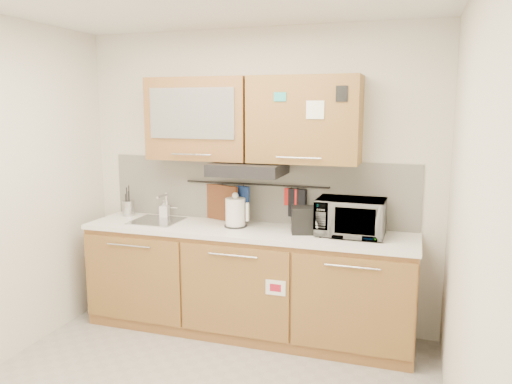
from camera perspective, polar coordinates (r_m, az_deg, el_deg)
The scene contains 18 objects.
wall_back at distance 4.43m, azimuth 0.13°, elevation 1.49°, with size 3.20×3.20×0.00m, color silver.
wall_right at distance 2.76m, azimuth 22.93°, elevation -4.30°, with size 3.00×3.00×0.00m, color silver.
base_cabinet at distance 4.36m, azimuth -1.13°, elevation -10.78°, with size 2.80×0.64×0.88m.
countertop at distance 4.22m, azimuth -1.16°, elevation -4.48°, with size 2.82×0.62×0.04m, color white.
backsplash at distance 4.43m, azimuth 0.08°, elevation 0.19°, with size 2.80×0.02×0.56m, color silver.
upper_cabinets at distance 4.22m, azimuth -0.67°, elevation 8.32°, with size 1.82×0.37×0.70m.
range_hood at distance 4.18m, azimuth -0.91°, elevation 2.65°, with size 0.60×0.46×0.10m, color black.
sink at distance 4.57m, azimuth -11.22°, elevation -3.24°, with size 0.42×0.40×0.26m.
utensil_rail at distance 4.39m, azimuth -0.07°, elevation 0.88°, with size 0.02×0.02×1.30m, color black.
utensil_crock at distance 4.85m, azimuth -14.37°, elevation -1.77°, with size 0.13×0.13×0.29m.
kettle at distance 4.26m, azimuth -2.35°, elevation -2.41°, with size 0.21×0.19×0.30m.
toaster at distance 4.06m, azimuth 6.11°, elevation -3.18°, with size 0.32×0.24×0.22m.
microwave at distance 4.04m, azimuth 10.76°, elevation -2.84°, with size 0.53×0.36×0.29m, color #999999.
soap_bottle at distance 4.68m, azimuth -10.44°, elevation -1.89°, with size 0.08×0.08×0.17m, color #999999.
cutting_board at distance 4.52m, azimuth -3.91°, elevation -1.94°, with size 0.35×0.03×0.43m, color brown.
oven_mitt at distance 4.43m, azimuth -1.50°, elevation -0.61°, with size 0.12×0.03×0.20m, color #214198.
dark_pouch at distance 4.29m, azimuth 4.75°, elevation -1.25°, with size 0.15×0.04×0.24m, color black.
pot_holder at distance 4.30m, azimuth 4.01°, elevation -0.59°, with size 0.12×0.02×0.15m, color red.
Camera 1 is at (1.34, -2.67, 1.93)m, focal length 35.00 mm.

